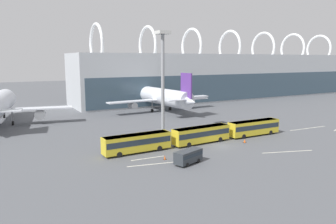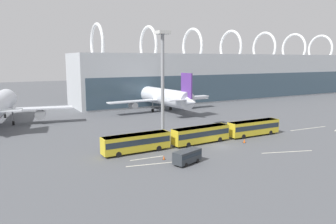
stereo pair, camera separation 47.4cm
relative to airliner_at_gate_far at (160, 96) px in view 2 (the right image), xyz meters
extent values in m
plane|color=#515459|center=(-9.93, -45.00, -4.86)|extent=(440.00, 440.00, 0.00)
cube|color=#B2B7BC|center=(44.28, 19.23, 4.56)|extent=(135.64, 21.68, 18.84)
cube|color=#384C5B|center=(44.28, 8.29, 0.82)|extent=(132.93, 0.20, 10.36)
torus|color=white|center=(-14.71, 19.23, 17.06)|extent=(1.10, 14.77, 14.77)
torus|color=white|center=(4.95, 19.23, 17.06)|extent=(1.10, 14.77, 14.77)
torus|color=white|center=(24.61, 19.23, 17.06)|extent=(1.10, 14.77, 14.77)
torus|color=white|center=(44.28, 19.23, 17.06)|extent=(1.10, 14.77, 14.77)
torus|color=white|center=(63.94, 19.23, 17.06)|extent=(1.10, 14.77, 14.77)
torus|color=white|center=(83.60, 19.23, 17.06)|extent=(1.10, 14.77, 14.77)
torus|color=white|center=(103.26, 19.23, 17.06)|extent=(1.10, 14.77, 14.77)
sphere|color=silver|center=(-44.51, 14.84, 0.22)|extent=(5.62, 5.62, 5.62)
cylinder|color=gray|center=(-37.48, -4.11, -2.34)|extent=(3.16, 3.67, 2.61)
cylinder|color=gray|center=(-45.43, 9.83, -2.33)|extent=(0.36, 0.36, 3.96)
cylinder|color=black|center=(-45.43, 9.83, -4.31)|extent=(0.64, 1.16, 1.10)
cylinder|color=gray|center=(-43.99, -2.90, -2.33)|extent=(0.36, 0.36, 3.96)
cylinder|color=black|center=(-43.99, -2.90, -4.31)|extent=(0.64, 1.16, 1.10)
cylinder|color=silver|center=(-0.06, 0.97, 0.02)|extent=(7.43, 33.44, 5.25)
sphere|color=silver|center=(-1.16, 17.52, 0.02)|extent=(5.15, 5.15, 5.15)
cone|color=silver|center=(1.03, -15.58, 0.02)|extent=(5.46, 7.59, 4.99)
cube|color=silver|center=(0.07, -1.05, -0.90)|extent=(37.03, 5.55, 0.35)
cylinder|color=gray|center=(-10.24, -1.73, -2.15)|extent=(2.20, 3.21, 2.00)
cylinder|color=gray|center=(10.38, -0.37, -2.15)|extent=(2.20, 3.21, 2.00)
cube|color=#5B338C|center=(0.98, -14.77, 4.42)|extent=(0.73, 5.06, 7.21)
cube|color=silver|center=(0.98, -14.77, 0.55)|extent=(13.84, 4.09, 0.28)
cylinder|color=gray|center=(-0.80, 12.07, -2.40)|extent=(0.36, 0.36, 3.80)
cylinder|color=black|center=(-0.80, 12.07, -4.31)|extent=(0.52, 1.13, 1.10)
cylinder|color=gray|center=(-3.34, -1.27, -2.40)|extent=(0.36, 0.36, 3.80)
cylinder|color=black|center=(-3.34, -1.27, -4.31)|extent=(0.52, 1.13, 1.10)
cylinder|color=gray|center=(3.48, -0.82, -2.40)|extent=(0.36, 0.36, 3.80)
cylinder|color=black|center=(3.48, -0.82, -4.31)|extent=(0.52, 1.13, 1.10)
cube|color=gold|center=(-26.07, -41.36, -2.99)|extent=(12.82, 2.97, 2.98)
cube|color=#232D38|center=(-26.07, -41.36, -2.69)|extent=(12.56, 3.00, 1.04)
cube|color=silver|center=(-26.07, -41.36, -1.56)|extent=(12.43, 2.89, 0.12)
cylinder|color=black|center=(-22.16, -40.05, -4.36)|extent=(1.01, 0.33, 1.00)
cylinder|color=black|center=(-22.09, -42.45, -4.36)|extent=(1.01, 0.33, 1.00)
cylinder|color=black|center=(-30.06, -40.28, -4.36)|extent=(1.01, 0.33, 1.00)
cylinder|color=black|center=(-29.99, -42.68, -4.36)|extent=(1.01, 0.33, 1.00)
cube|color=gold|center=(-12.08, -41.44, -2.99)|extent=(12.88, 3.36, 2.98)
cube|color=#232D38|center=(-12.08, -41.44, -2.69)|extent=(12.63, 3.38, 1.04)
cube|color=silver|center=(-12.08, -41.44, -1.56)|extent=(12.49, 3.26, 0.12)
cylinder|color=black|center=(-8.21, -40.01, -4.36)|extent=(1.02, 0.36, 1.00)
cylinder|color=black|center=(-8.07, -42.40, -4.36)|extent=(1.02, 0.36, 1.00)
cylinder|color=black|center=(-16.10, -40.48, -4.36)|extent=(1.02, 0.36, 1.00)
cylinder|color=black|center=(-15.96, -42.88, -4.36)|extent=(1.02, 0.36, 1.00)
cube|color=gold|center=(1.91, -41.52, -2.99)|extent=(12.76, 2.65, 2.98)
cube|color=#232D38|center=(1.91, -41.52, -2.69)|extent=(12.50, 2.68, 1.04)
cube|color=silver|center=(1.91, -41.52, -1.56)|extent=(12.37, 2.57, 0.12)
cylinder|color=black|center=(5.85, -40.30, -4.36)|extent=(1.00, 0.30, 1.00)
cylinder|color=black|center=(5.86, -42.70, -4.36)|extent=(1.00, 0.30, 1.00)
cylinder|color=black|center=(-2.05, -40.33, -4.36)|extent=(1.00, 0.30, 1.00)
cylinder|color=black|center=(-2.04, -42.73, -4.36)|extent=(1.00, 0.30, 1.00)
cube|color=#2D3338|center=(-21.40, -51.26, -3.59)|extent=(5.53, 3.61, 1.94)
cube|color=#232D38|center=(-21.40, -51.26, -3.28)|extent=(5.39, 3.58, 0.58)
cylinder|color=black|center=(-20.30, -49.87, -4.51)|extent=(0.73, 0.44, 0.70)
cylinder|color=black|center=(-19.67, -51.65, -4.51)|extent=(0.73, 0.44, 0.70)
cylinder|color=black|center=(-23.12, -50.87, -4.51)|extent=(0.73, 0.44, 0.70)
cylinder|color=black|center=(-22.49, -52.65, -4.51)|extent=(0.73, 0.44, 0.70)
cylinder|color=gray|center=(-15.13, -30.75, 6.22)|extent=(0.74, 0.74, 22.15)
cube|color=silver|center=(-15.13, -30.75, 17.57)|extent=(2.80, 2.80, 0.70)
cube|color=silver|center=(-26.86, -48.69, -4.85)|extent=(7.73, 1.75, 0.01)
cube|color=silver|center=(-1.74, -54.17, -4.85)|extent=(9.60, 3.30, 0.01)
cube|color=silver|center=(19.12, -42.18, -4.85)|extent=(11.93, 0.80, 0.01)
cube|color=silver|center=(-25.86, -45.44, -4.85)|extent=(6.12, 0.51, 0.01)
cube|color=black|center=(-4.08, -45.34, -4.84)|extent=(0.58, 0.58, 0.02)
cone|color=#EA5914|center=(-4.08, -45.34, -4.45)|extent=(0.43, 0.43, 0.76)
cube|color=black|center=(-23.68, -47.51, -4.84)|extent=(0.46, 0.46, 0.02)
cone|color=#EA5914|center=(-23.68, -47.51, -4.46)|extent=(0.34, 0.34, 0.75)
camera|label=1|loc=(-48.92, -94.35, 11.83)|focal=35.00mm
camera|label=2|loc=(-48.50, -94.58, 11.83)|focal=35.00mm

